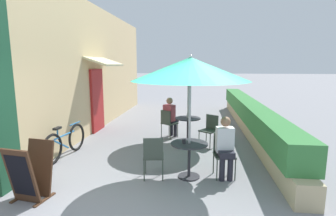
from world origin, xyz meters
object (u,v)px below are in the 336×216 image
object	(u,v)px
patio_table_near	(189,153)
menu_board	(31,172)
patio_umbrella_mid	(189,67)
cafe_chair_mid_left	(168,121)
seated_patron_mid_left	(170,115)
cafe_chair_mid_right	(210,128)
patio_umbrella_near	(190,69)
patio_table_mid	(188,125)
cafe_chair_near_left	(224,151)
bicycle_leaning	(65,142)
cafe_chair_near_right	(154,154)
coffee_cup_mid	(188,116)
coffee_cup_near	(184,141)
seated_patron_near_left	(225,145)

from	to	relation	value
patio_table_near	menu_board	bearing A→B (deg)	-155.76
patio_umbrella_mid	cafe_chair_mid_left	distance (m)	1.80
seated_patron_mid_left	cafe_chair_mid_right	size ratio (longest dim) A/B	1.44
patio_umbrella_near	seated_patron_mid_left	xyz separation A→B (m)	(-0.69, 2.90, -1.48)
patio_table_mid	cafe_chair_near_left	bearing A→B (deg)	-70.24
patio_table_mid	menu_board	distance (m)	4.40
cafe_chair_near_left	cafe_chair_mid_left	size ratio (longest dim) A/B	1.00
seated_patron_mid_left	bicycle_leaning	distance (m)	3.17
cafe_chair_near_right	cafe_chair_mid_left	world-z (taller)	same
patio_table_near	cafe_chair_near_right	bearing A→B (deg)	-166.26
coffee_cup_mid	seated_patron_mid_left	bearing A→B (deg)	150.14
coffee_cup_near	patio_table_mid	distance (m)	2.51
cafe_chair_near_left	cafe_chair_mid_left	bearing A→B (deg)	-68.80
patio_table_near	patio_umbrella_near	world-z (taller)	patio_umbrella_near
patio_umbrella_mid	menu_board	size ratio (longest dim) A/B	2.52
seated_patron_near_left	coffee_cup_near	size ratio (longest dim) A/B	13.89
bicycle_leaning	menu_board	world-z (taller)	menu_board
patio_table_mid	coffee_cup_near	bearing A→B (deg)	-89.42
cafe_chair_mid_left	bicycle_leaning	size ratio (longest dim) A/B	0.50
patio_table_near	patio_umbrella_near	xyz separation A→B (m)	(-0.00, 0.00, 1.66)
seated_patron_near_left	patio_table_mid	bearing A→B (deg)	-78.37
cafe_chair_near_right	cafe_chair_mid_left	size ratio (longest dim) A/B	1.00
patio_table_near	patio_table_mid	size ratio (longest dim) A/B	1.00
cafe_chair_near_left	cafe_chair_mid_right	size ratio (longest dim) A/B	1.00
bicycle_leaning	patio_table_mid	bearing A→B (deg)	34.35
patio_umbrella_near	cafe_chair_near_left	world-z (taller)	patio_umbrella_near
patio_table_near	patio_umbrella_mid	bearing A→B (deg)	93.02
seated_patron_near_left	menu_board	world-z (taller)	seated_patron_near_left
patio_umbrella_near	seated_patron_near_left	xyz separation A→B (m)	(0.71, 0.06, -1.48)
patio_umbrella_mid	menu_board	xyz separation A→B (m)	(-2.48, -3.64, -1.70)
coffee_cup_mid	bicycle_leaning	xyz separation A→B (m)	(-2.93, -1.76, -0.38)
patio_umbrella_mid	menu_board	distance (m)	4.72
patio_table_mid	menu_board	bearing A→B (deg)	-124.26
cafe_chair_near_right	coffee_cup_mid	bearing A→B (deg)	70.91
patio_umbrella_near	patio_table_mid	distance (m)	2.98
cafe_chair_mid_left	patio_umbrella_mid	bearing A→B (deg)	6.14
patio_umbrella_near	seated_patron_mid_left	bearing A→B (deg)	103.42
cafe_chair_near_right	coffee_cup_near	xyz separation A→B (m)	(0.59, 0.14, 0.24)
cafe_chair_mid_left	menu_board	distance (m)	4.39
seated_patron_mid_left	coffee_cup_mid	world-z (taller)	seated_patron_mid_left
patio_umbrella_near	cafe_chair_near_right	size ratio (longest dim) A/B	2.81
cafe_chair_mid_left	bicycle_leaning	world-z (taller)	cafe_chair_mid_left
seated_patron_near_left	coffee_cup_mid	xyz separation A→B (m)	(-0.84, 2.52, 0.07)
cafe_chair_near_left	cafe_chair_mid_right	bearing A→B (deg)	-91.80
coffee_cup_near	patio_umbrella_mid	size ratio (longest dim) A/B	0.04
cafe_chair_near_right	coffee_cup_mid	distance (m)	2.82
patio_umbrella_near	cafe_chair_mid_right	world-z (taller)	patio_umbrella_near
cafe_chair_near_right	menu_board	xyz separation A→B (m)	(-1.92, -1.01, -0.04)
patio_table_near	cafe_chair_mid_left	size ratio (longest dim) A/B	0.85
menu_board	coffee_cup_mid	bearing A→B (deg)	65.32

